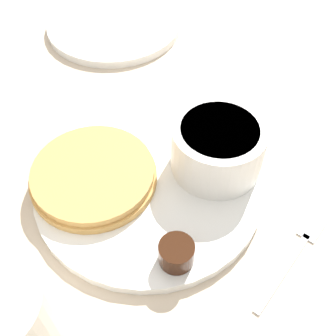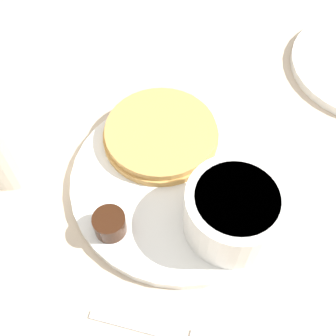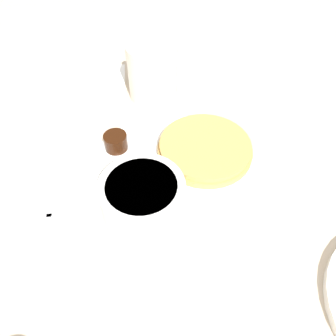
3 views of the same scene
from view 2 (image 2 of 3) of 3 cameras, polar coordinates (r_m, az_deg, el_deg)
ground_plane at (r=0.50m, az=1.74°, el=-1.93°), size 4.00×4.00×0.00m
plate at (r=0.50m, az=1.76°, el=-1.57°), size 0.26×0.26×0.01m
pancake_stack at (r=0.52m, az=-0.98°, el=4.67°), size 0.14×0.14×0.02m
bowl at (r=0.44m, az=8.92°, el=-5.68°), size 0.10×0.10×0.06m
syrup_cup at (r=0.45m, az=-7.91°, el=-7.51°), size 0.04×0.04×0.02m
butter_ramekin at (r=0.44m, az=8.73°, el=-9.24°), size 0.04×0.04×0.04m
coffee_mug at (r=0.51m, az=-21.83°, el=3.91°), size 0.11×0.09×0.10m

